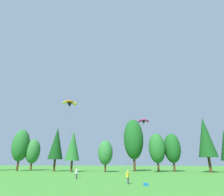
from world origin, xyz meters
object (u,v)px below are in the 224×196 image
kite_flyer_near (77,173)px  parafoil_kite_high_orange (70,103)px  parafoil_kite_mid_magenta (144,121)px  kite_flyer_mid (128,176)px  picnic_cooler (146,184)px

kite_flyer_near → parafoil_kite_high_orange: (-6.61, 12.71, 16.38)m
parafoil_kite_high_orange → parafoil_kite_mid_magenta: (19.15, -0.10, -5.28)m
kite_flyer_near → parafoil_kite_mid_magenta: 20.96m
kite_flyer_mid → parafoil_kite_high_orange: parafoil_kite_high_orange is taller
kite_flyer_near → picnic_cooler: 13.29m
kite_flyer_near → kite_flyer_mid: size_ratio=1.00×
kite_flyer_near → kite_flyer_mid: bearing=-35.4°
kite_flyer_near → kite_flyer_mid: 10.61m
kite_flyer_near → parafoil_kite_high_orange: size_ratio=0.10×
parafoil_kite_high_orange → kite_flyer_near: bearing=-62.5°
picnic_cooler → kite_flyer_near: bearing=120.3°
parafoil_kite_high_orange → parafoil_kite_mid_magenta: size_ratio=0.87×
parafoil_kite_high_orange → picnic_cooler: bearing=-49.5°
kite_flyer_mid → parafoil_kite_mid_magenta: bearing=78.3°
kite_flyer_near → kite_flyer_mid: same height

